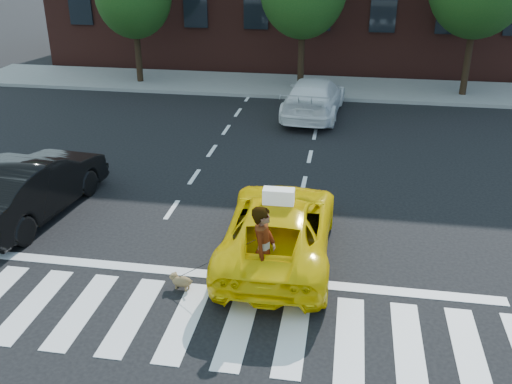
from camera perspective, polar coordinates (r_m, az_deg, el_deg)
ground at (r=10.79m, az=-7.16°, el=-12.69°), size 120.00×120.00×0.00m
crosswalk at (r=10.79m, az=-7.16°, el=-12.67°), size 13.00×2.40×0.01m
stop_line at (r=12.05m, az=-5.04°, el=-8.16°), size 12.00×0.30×0.01m
sidewalk_far at (r=26.61m, az=3.44°, el=10.54°), size 30.00×4.00×0.15m
taxi at (r=12.34m, az=2.33°, el=-3.59°), size 2.34×4.95×1.37m
black_sedan at (r=15.16m, az=-21.59°, el=0.58°), size 2.09×4.89×1.57m
white_suv at (r=22.29m, az=5.80°, el=9.42°), size 2.39×5.15×1.45m
woman at (r=10.91m, az=0.75°, el=-6.01°), size 0.53×0.74×1.91m
dog at (r=11.57m, az=-7.58°, el=-8.78°), size 0.54×0.33×0.32m
taxi_sign at (r=11.78m, az=2.27°, el=-0.42°), size 0.65×0.29×0.32m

